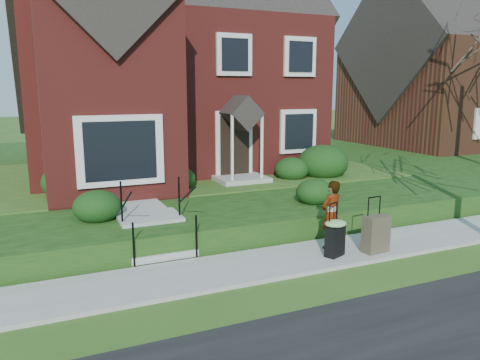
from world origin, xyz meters
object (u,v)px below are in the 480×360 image
front_steps (154,230)px  woman (331,215)px  suitcase_olive (376,234)px  suitcase_black (335,236)px

front_steps → woman: bearing=-25.0°
front_steps → suitcase_olive: 4.83m
front_steps → suitcase_olive: (4.27, -2.26, 0.01)m
woman → suitcase_black: woman is taller
suitcase_black → front_steps: bearing=125.6°
woman → suitcase_olive: woman is taller
suitcase_black → suitcase_olive: (0.95, -0.14, -0.04)m
front_steps → suitcase_black: (3.32, -2.12, 0.05)m
suitcase_black → suitcase_olive: suitcase_olive is taller
suitcase_black → suitcase_olive: 0.96m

